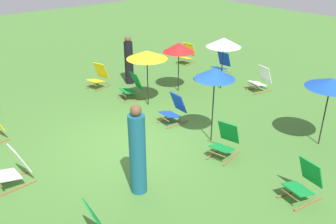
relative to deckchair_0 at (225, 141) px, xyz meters
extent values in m
plane|color=#477A33|center=(-1.86, -1.37, -0.37)|extent=(40.00, 40.00, 0.00)
cube|color=olive|center=(-0.20, -0.10, -0.35)|extent=(0.21, 0.75, 0.04)
cube|color=olive|center=(0.23, 0.00, -0.35)|extent=(0.21, 0.75, 0.04)
cube|color=#148C38|center=(0.04, -0.15, -0.10)|extent=(0.57, 0.53, 0.13)
cube|color=#148C38|center=(-0.03, 0.14, 0.18)|extent=(0.52, 0.35, 0.57)
cylinder|color=olive|center=(0.08, -0.34, -0.17)|extent=(0.43, 0.13, 0.03)
cube|color=olive|center=(-2.20, 4.00, -0.35)|extent=(0.19, 0.75, 0.04)
cube|color=olive|center=(-1.77, 3.91, -0.35)|extent=(0.19, 0.75, 0.04)
cube|color=white|center=(-2.01, 3.86, -0.10)|extent=(0.56, 0.52, 0.13)
cube|color=white|center=(-1.95, 4.15, 0.18)|extent=(0.52, 0.34, 0.57)
cylinder|color=olive|center=(-2.05, 3.67, -0.17)|extent=(0.44, 0.12, 0.03)
cube|color=olive|center=(-5.96, -0.12, -0.35)|extent=(0.27, 0.74, 0.04)
cube|color=olive|center=(-5.54, 0.01, -0.35)|extent=(0.27, 0.74, 0.04)
cube|color=yellow|center=(-5.72, -0.15, -0.10)|extent=(0.59, 0.56, 0.13)
cube|color=yellow|center=(-5.81, 0.13, 0.18)|extent=(0.53, 0.38, 0.57)
cylinder|color=olive|center=(-5.66, -0.34, -0.17)|extent=(0.43, 0.16, 0.03)
cube|color=olive|center=(-2.30, 0.18, -0.35)|extent=(0.06, 0.76, 0.04)
cube|color=olive|center=(-1.86, 0.17, -0.35)|extent=(0.06, 0.76, 0.04)
cube|color=#1947B7|center=(-2.08, 0.08, -0.10)|extent=(0.49, 0.45, 0.13)
cube|color=#1947B7|center=(-2.07, 0.38, 0.18)|extent=(0.49, 0.26, 0.57)
cylinder|color=olive|center=(-2.09, -0.12, -0.17)|extent=(0.44, 0.04, 0.03)
cube|color=olive|center=(-4.17, 4.16, -0.35)|extent=(0.15, 0.76, 0.04)
cube|color=olive|center=(-3.73, 4.22, -0.35)|extent=(0.15, 0.76, 0.04)
cube|color=#1947B7|center=(-3.94, 4.09, -0.10)|extent=(0.54, 0.50, 0.13)
cube|color=#1947B7|center=(-3.98, 4.39, 0.18)|extent=(0.51, 0.32, 0.57)
cylinder|color=olive|center=(-3.91, 3.89, -0.17)|extent=(0.44, 0.10, 0.03)
cube|color=olive|center=(-5.98, 4.06, -0.35)|extent=(0.18, 0.75, 0.04)
cube|color=olive|center=(-5.55, 4.14, -0.35)|extent=(0.18, 0.75, 0.04)
cube|color=yellow|center=(-5.75, 4.00, -0.10)|extent=(0.55, 0.51, 0.13)
cube|color=yellow|center=(-5.80, 4.29, 0.18)|extent=(0.52, 0.33, 0.57)
cylinder|color=olive|center=(-5.71, 3.80, -0.17)|extent=(0.44, 0.11, 0.03)
cube|color=olive|center=(-4.44, 0.30, -0.35)|extent=(0.14, 0.76, 0.04)
cube|color=olive|center=(-4.00, 0.25, -0.35)|extent=(0.14, 0.76, 0.04)
cube|color=#148C38|center=(-4.23, 0.18, -0.10)|extent=(0.53, 0.49, 0.13)
cube|color=#148C38|center=(-4.19, 0.47, 0.18)|extent=(0.51, 0.31, 0.57)
cylinder|color=olive|center=(-4.26, -0.02, -0.17)|extent=(0.44, 0.09, 0.03)
cube|color=olive|center=(-2.27, -4.20, -0.35)|extent=(0.06, 0.76, 0.04)
cube|color=olive|center=(-1.83, -4.18, -0.35)|extent=(0.06, 0.76, 0.04)
cube|color=white|center=(-2.05, -4.29, -0.10)|extent=(0.50, 0.45, 0.13)
cube|color=white|center=(-2.06, -3.99, 0.18)|extent=(0.49, 0.26, 0.57)
cube|color=#148C38|center=(0.49, -3.68, 0.18)|extent=(0.51, 0.32, 0.57)
cube|color=olive|center=(1.81, -0.02, -0.35)|extent=(0.17, 0.75, 0.04)
cube|color=olive|center=(2.24, -0.10, -0.35)|extent=(0.17, 0.75, 0.04)
cube|color=#148C38|center=(2.01, -0.16, -0.10)|extent=(0.55, 0.51, 0.13)
cube|color=#148C38|center=(2.06, 0.14, 0.18)|extent=(0.52, 0.33, 0.57)
cylinder|color=olive|center=(1.97, -0.36, -0.17)|extent=(0.44, 0.10, 0.03)
cylinder|color=black|center=(-2.95, 3.11, 0.49)|extent=(0.03, 0.03, 1.72)
cone|color=white|center=(-2.95, 3.11, 1.24)|extent=(1.15, 1.15, 0.30)
cylinder|color=black|center=(-3.73, 1.85, 0.44)|extent=(0.03, 0.03, 1.62)
cone|color=red|center=(-3.73, 1.85, 1.13)|extent=(1.04, 1.04, 0.31)
cylinder|color=black|center=(1.17, 2.19, 0.49)|extent=(0.03, 0.03, 1.71)
cone|color=#194CB2|center=(1.17, 2.19, 1.25)|extent=(1.15, 1.15, 0.23)
cylinder|color=black|center=(-0.68, 0.26, 0.58)|extent=(0.03, 0.03, 1.90)
cone|color=#194CB2|center=(-0.68, 0.26, 1.42)|extent=(0.96, 0.96, 0.26)
cylinder|color=black|center=(-3.47, 0.38, 0.47)|extent=(0.03, 0.03, 1.69)
cone|color=yellow|center=(-3.47, 0.38, 1.22)|extent=(1.21, 1.21, 0.24)
cylinder|color=#195972|center=(-0.21, -2.32, 0.48)|extent=(0.41, 0.41, 1.69)
sphere|color=brown|center=(-0.21, -2.32, 1.42)|extent=(0.22, 0.22, 0.22)
cylinder|color=black|center=(-5.39, 1.02, 0.37)|extent=(0.37, 0.37, 1.49)
sphere|color=brown|center=(-5.39, 1.02, 1.22)|extent=(0.22, 0.22, 0.22)
camera|label=1|loc=(4.66, -5.66, 4.19)|focal=38.33mm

